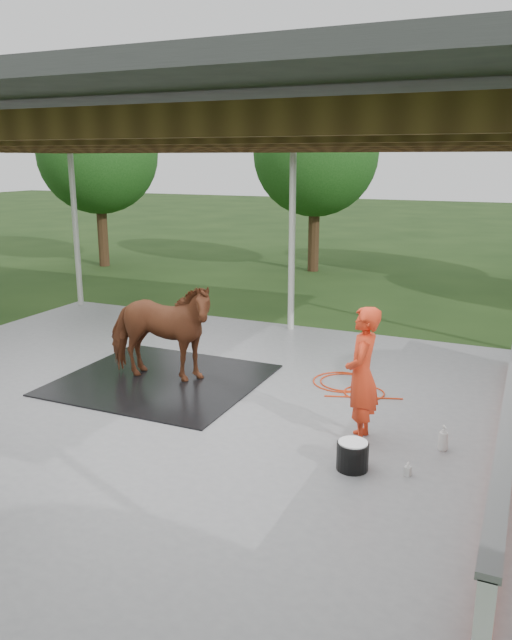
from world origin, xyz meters
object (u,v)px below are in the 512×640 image
at_px(wash_bucket, 353,455).
at_px(dasher_board, 509,421).
at_px(horse, 159,331).
at_px(handler, 362,375).

bearing_deg(wash_bucket, dasher_board, 28.83).
xyz_separation_m(dasher_board, wash_bucket, (-1.66, -0.92, -0.36)).
xyz_separation_m(horse, wash_bucket, (3.74, -1.68, -0.68)).
bearing_deg(dasher_board, horse, 171.93).
height_order(handler, wash_bucket, handler).
height_order(dasher_board, wash_bucket, dasher_board).
relative_size(handler, wash_bucket, 4.72).
distance_m(dasher_board, handler, 1.83).
bearing_deg(handler, dasher_board, 87.43).
height_order(horse, handler, handler).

